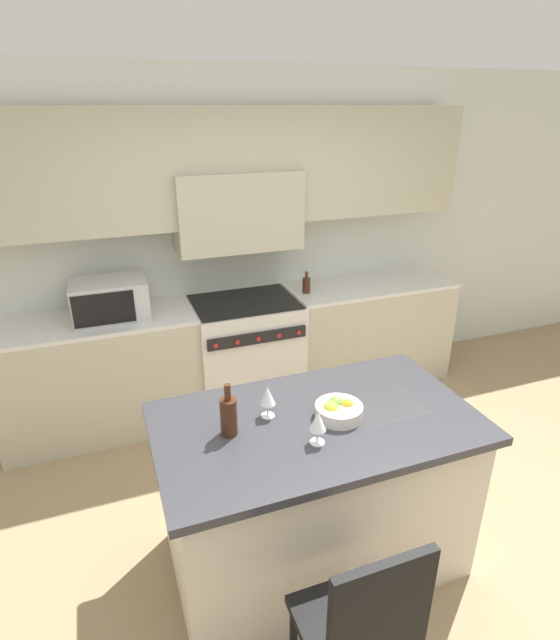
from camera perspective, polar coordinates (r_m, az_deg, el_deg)
ground_plane at (r=3.15m, az=7.49°, el=-26.59°), size 10.00×10.00×0.00m
back_cabinetry at (r=4.12m, az=-5.45°, el=12.12°), size 10.00×0.46×2.70m
back_counter at (r=4.27m, az=-3.99°, el=-3.61°), size 3.82×0.62×0.94m
range_stove at (r=4.25m, az=-3.91°, el=-3.75°), size 0.86×0.70×0.94m
microwave at (r=3.89m, az=-18.89°, el=2.26°), size 0.54×0.39×0.29m
kitchen_island at (r=2.87m, az=3.98°, el=-18.91°), size 1.64×0.94×0.94m
island_chair at (r=2.24m, az=9.43°, el=-31.42°), size 0.42×0.40×1.03m
wine_bottle at (r=2.43m, az=-5.89°, el=-10.79°), size 0.08×0.08×0.27m
wine_glass_near at (r=2.36m, az=4.36°, el=-11.56°), size 0.08×0.08×0.17m
wine_glass_far at (r=2.54m, az=-1.42°, el=-8.76°), size 0.08×0.08×0.17m
fruit_bowl at (r=2.59m, az=6.67°, el=-10.17°), size 0.24×0.24×0.10m
oil_bottle_on_counter at (r=4.20m, az=3.03°, el=4.03°), size 0.07×0.07×0.19m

